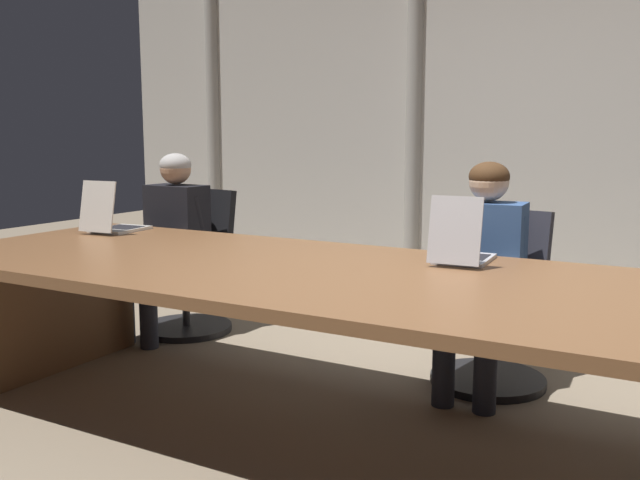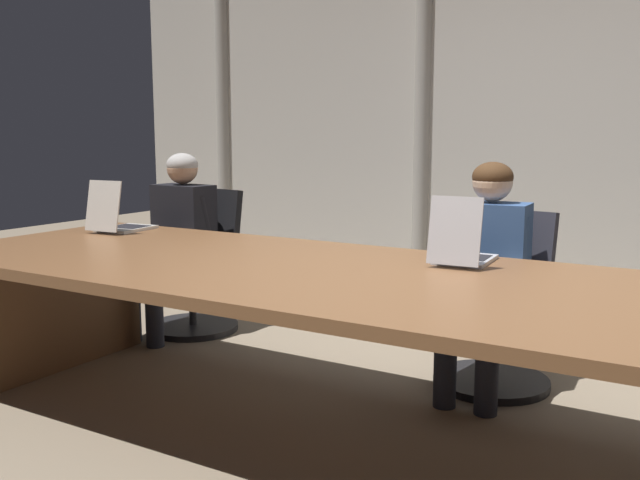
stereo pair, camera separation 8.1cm
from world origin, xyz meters
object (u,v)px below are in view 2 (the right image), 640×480
object	(u,v)px
office_chair_left_end	(198,278)
laptop_left_end	(119,221)
office_chair_left_mid	(497,320)
person_left_end	(175,232)
laptop_left_mid	(462,250)
person_left_mid	(485,263)

from	to	relation	value
office_chair_left_end	laptop_left_end	bearing A→B (deg)	6.20
office_chair_left_mid	person_left_end	size ratio (longest dim) A/B	0.77
laptop_left_end	office_chair_left_mid	distance (m)	2.21
laptop_left_mid	person_left_end	distance (m)	2.14
office_chair_left_end	office_chair_left_mid	xyz separation A→B (m)	(2.03, -0.00, -0.01)
person_left_end	person_left_mid	xyz separation A→B (m)	(2.05, -0.00, -0.01)
person_left_mid	laptop_left_mid	bearing A→B (deg)	1.53
person_left_end	laptop_left_end	bearing A→B (deg)	5.02
person_left_mid	office_chair_left_end	bearing A→B (deg)	-97.49
laptop_left_end	person_left_end	xyz separation A→B (m)	(-0.02, 0.49, -0.13)
office_chair_left_end	person_left_end	bearing A→B (deg)	-8.74
office_chair_left_end	person_left_end	xyz separation A→B (m)	(-0.05, -0.15, 0.32)
laptop_left_mid	laptop_left_end	bearing A→B (deg)	87.48
laptop_left_mid	person_left_mid	bearing A→B (deg)	1.13
laptop_left_mid	office_chair_left_mid	bearing A→B (deg)	-2.70
laptop_left_mid	office_chair_left_mid	world-z (taller)	laptop_left_mid
office_chair_left_end	office_chair_left_mid	bearing A→B (deg)	98.61
laptop_left_end	person_left_end	bearing A→B (deg)	-1.92
office_chair_left_mid	person_left_mid	size ratio (longest dim) A/B	0.78
laptop_left_mid	office_chair_left_mid	size ratio (longest dim) A/B	0.42
laptop_left_end	office_chair_left_end	size ratio (longest dim) A/B	0.41
person_left_end	person_left_mid	world-z (taller)	person_left_end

